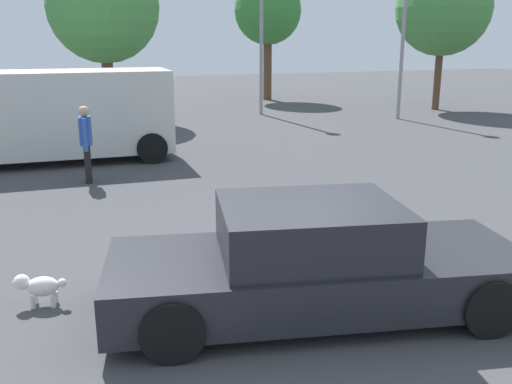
% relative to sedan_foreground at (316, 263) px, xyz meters
% --- Properties ---
extents(ground_plane, '(80.00, 80.00, 0.00)m').
position_rel_sedan_foreground_xyz_m(ground_plane, '(-0.29, 0.29, -0.59)').
color(ground_plane, '#424244').
extents(sedan_foreground, '(4.94, 2.65, 1.29)m').
position_rel_sedan_foreground_xyz_m(sedan_foreground, '(0.00, 0.00, 0.00)').
color(sedan_foreground, '#232328').
rests_on(sedan_foreground, ground_plane).
extents(dog, '(0.60, 0.32, 0.40)m').
position_rel_sedan_foreground_xyz_m(dog, '(-2.96, 1.23, -0.34)').
color(dog, white).
rests_on(dog, ground_plane).
extents(van_white, '(5.47, 2.32, 2.25)m').
position_rel_sedan_foreground_xyz_m(van_white, '(-2.37, 9.56, 0.63)').
color(van_white, silver).
rests_on(van_white, ground_plane).
extents(pedestrian, '(0.29, 0.57, 1.65)m').
position_rel_sedan_foreground_xyz_m(pedestrian, '(-1.94, 7.06, 0.40)').
color(pedestrian, black).
rests_on(pedestrian, ground_plane).
extents(light_post_mid, '(0.44, 0.44, 5.74)m').
position_rel_sedan_foreground_xyz_m(light_post_mid, '(10.00, 13.11, 3.37)').
color(light_post_mid, gray).
rests_on(light_post_mid, ground_plane).
extents(tree_back_left, '(3.24, 3.24, 5.89)m').
position_rel_sedan_foreground_xyz_m(tree_back_left, '(7.85, 21.30, 3.65)').
color(tree_back_left, brown).
rests_on(tree_back_left, ground_plane).
extents(tree_back_right, '(3.98, 3.98, 6.08)m').
position_rel_sedan_foreground_xyz_m(tree_back_right, '(-0.40, 16.45, 3.48)').
color(tree_back_right, brown).
rests_on(tree_back_right, ground_plane).
extents(tree_far_right, '(3.92, 3.92, 6.17)m').
position_rel_sedan_foreground_xyz_m(tree_far_right, '(13.19, 15.01, 3.61)').
color(tree_far_right, brown).
rests_on(tree_far_right, ground_plane).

